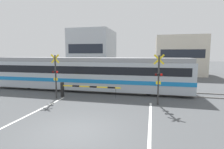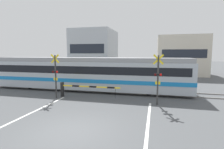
% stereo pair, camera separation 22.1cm
% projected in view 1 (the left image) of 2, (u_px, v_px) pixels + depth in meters
% --- Properties ---
extents(ground_plane, '(160.00, 160.00, 0.00)m').
position_uv_depth(ground_plane, '(72.00, 132.00, 7.46)').
color(ground_plane, '#4C4F51').
extents(rail_track_near, '(50.00, 0.10, 0.08)m').
position_uv_depth(rail_track_near, '(112.00, 93.00, 14.87)').
color(rail_track_near, gray).
rests_on(rail_track_near, ground_plane).
extents(rail_track_far, '(50.00, 0.10, 0.08)m').
position_uv_depth(rail_track_far, '(115.00, 89.00, 16.26)').
color(rail_track_far, gray).
rests_on(rail_track_far, ground_plane).
extents(road_stripe_left, '(0.14, 9.29, 0.01)m').
position_uv_depth(road_stripe_left, '(18.00, 120.00, 8.81)').
color(road_stripe_left, white).
rests_on(road_stripe_left, ground_plane).
extents(road_stripe_right, '(0.14, 9.29, 0.01)m').
position_uv_depth(road_stripe_right, '(150.00, 133.00, 7.36)').
color(road_stripe_right, white).
rests_on(road_stripe_right, ground_plane).
extents(commuter_train, '(18.07, 2.83, 2.99)m').
position_uv_depth(commuter_train, '(87.00, 73.00, 15.94)').
color(commuter_train, '#ADB7C1').
rests_on(commuter_train, ground_plane).
extents(crossing_barrier_near, '(4.72, 0.20, 1.14)m').
position_uv_depth(crossing_barrier_near, '(78.00, 88.00, 13.27)').
color(crossing_barrier_near, black).
rests_on(crossing_barrier_near, ground_plane).
extents(crossing_barrier_far, '(4.72, 0.20, 1.14)m').
position_uv_depth(crossing_barrier_far, '(141.00, 80.00, 17.56)').
color(crossing_barrier_far, black).
rests_on(crossing_barrier_far, ground_plane).
extents(crossing_signal_left, '(0.68, 0.15, 3.31)m').
position_uv_depth(crossing_signal_left, '(56.00, 74.00, 12.95)').
color(crossing_signal_left, '#333333').
rests_on(crossing_signal_left, ground_plane).
extents(crossing_signal_right, '(0.68, 0.15, 3.31)m').
position_uv_depth(crossing_signal_right, '(159.00, 77.00, 11.30)').
color(crossing_signal_right, '#333333').
rests_on(crossing_signal_right, ground_plane).
extents(pedestrian, '(0.38, 0.23, 1.76)m').
position_uv_depth(pedestrian, '(118.00, 74.00, 19.66)').
color(pedestrian, brown).
rests_on(pedestrian, ground_plane).
extents(building_left_of_street, '(7.05, 8.01, 7.57)m').
position_uv_depth(building_left_of_street, '(93.00, 51.00, 32.18)').
color(building_left_of_street, '#B2B7BC').
rests_on(building_left_of_street, ground_plane).
extents(building_right_of_street, '(7.24, 8.01, 6.11)m').
position_uv_depth(building_right_of_street, '(178.00, 56.00, 28.96)').
color(building_right_of_street, beige).
rests_on(building_right_of_street, ground_plane).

